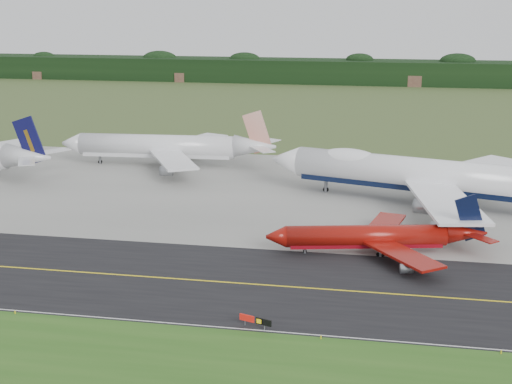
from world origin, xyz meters
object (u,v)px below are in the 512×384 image
object	(u,v)px
jet_ba_747	(428,175)
taxiway_sign	(255,320)
jet_star_tail	(168,147)
jet_red_737	(378,237)

from	to	relation	value
jet_ba_747	taxiway_sign	world-z (taller)	jet_ba_747
jet_ba_747	jet_star_tail	world-z (taller)	jet_ba_747
jet_ba_747	jet_red_737	size ratio (longest dim) A/B	1.91
jet_ba_747	jet_red_737	world-z (taller)	jet_ba_747
jet_ba_747	taxiway_sign	size ratio (longest dim) A/B	15.93
jet_ba_747	jet_red_737	xyz separation A→B (m)	(-9.90, -32.48, -3.49)
jet_red_737	taxiway_sign	distance (m)	36.42
jet_ba_747	jet_star_tail	size ratio (longest dim) A/B	1.27
jet_red_737	taxiway_sign	size ratio (longest dim) A/B	8.33
jet_star_tail	taxiway_sign	world-z (taller)	jet_star_tail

